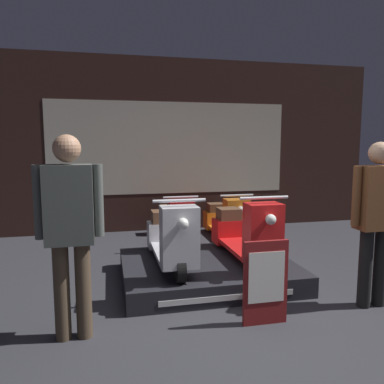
{
  "coord_description": "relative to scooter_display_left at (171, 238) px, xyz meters",
  "views": [
    {
      "loc": [
        -1.17,
        -2.86,
        1.62
      ],
      "look_at": [
        -0.01,
        2.25,
        0.95
      ],
      "focal_mm": 35.0,
      "sensor_mm": 36.0,
      "label": 1
    }
  ],
  "objects": [
    {
      "name": "ground_plane",
      "position": [
        0.48,
        -1.28,
        -0.55
      ],
      "size": [
        30.0,
        30.0,
        0.0
      ],
      "primitive_type": "plane",
      "color": "#2D2D33"
    },
    {
      "name": "shop_wall_back",
      "position": [
        0.48,
        2.86,
        1.04
      ],
      "size": [
        8.09,
        0.09,
        3.2
      ],
      "color": "#331E19",
      "rests_on": "ground_plane"
    },
    {
      "name": "person_left_browsing",
      "position": [
        -1.0,
        -1.02,
        0.43
      ],
      "size": [
        0.54,
        0.22,
        1.7
      ],
      "color": "#473828",
      "rests_on": "ground_plane"
    },
    {
      "name": "scooter_backrow_0",
      "position": [
        0.37,
        1.83,
        -0.23
      ],
      "size": [
        0.53,
        1.56,
        0.85
      ],
      "color": "black",
      "rests_on": "ground_plane"
    },
    {
      "name": "scooter_display_left",
      "position": [
        0.0,
        0.0,
        0.0
      ],
      "size": [
        0.53,
        1.56,
        0.85
      ],
      "color": "black",
      "rests_on": "display_platform"
    },
    {
      "name": "scooter_display_right",
      "position": [
        0.9,
        0.0,
        0.0
      ],
      "size": [
        0.53,
        1.56,
        0.85
      ],
      "color": "black",
      "rests_on": "display_platform"
    },
    {
      "name": "person_right_browsing",
      "position": [
        1.88,
        -1.02,
        0.4
      ],
      "size": [
        0.54,
        0.21,
        1.65
      ],
      "color": "black",
      "rests_on": "ground_plane"
    },
    {
      "name": "display_platform",
      "position": [
        0.45,
        0.05,
        -0.44
      ],
      "size": [
        2.0,
        1.6,
        0.23
      ],
      "color": "black",
      "rests_on": "ground_plane"
    },
    {
      "name": "price_sign_board",
      "position": [
        0.67,
        -1.14,
        -0.16
      ],
      "size": [
        0.42,
        0.04,
        0.77
      ],
      "color": "maroon",
      "rests_on": "ground_plane"
    },
    {
      "name": "scooter_backrow_1",
      "position": [
        1.25,
        1.83,
        -0.23
      ],
      "size": [
        0.53,
        1.56,
        0.85
      ],
      "color": "black",
      "rests_on": "ground_plane"
    }
  ]
}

